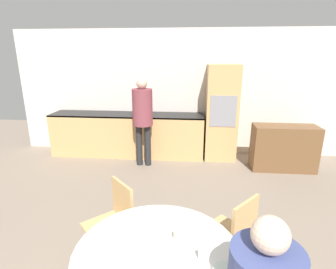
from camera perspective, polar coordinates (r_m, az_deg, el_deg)
The scene contains 10 objects.
wall_back at distance 5.66m, azimuth 1.94°, elevation 9.00°, with size 6.94×0.05×2.60m.
kitchen_counter at distance 5.65m, azimuth -8.76°, elevation 0.12°, with size 3.20×0.60×0.90m.
oven_unit at distance 5.41m, azimuth 11.54°, elevation 4.59°, with size 0.62×0.59×1.91m.
sideboard at distance 5.32m, azimuth 23.87°, elevation -2.67°, with size 1.14×0.45×0.84m.
chair_far_left at distance 2.79m, azimuth -11.59°, elevation -17.62°, with size 0.57×0.57×0.87m.
chair_far_right at distance 2.64m, azimuth 14.11°, elevation -20.03°, with size 0.56×0.56×0.87m.
person_standing at distance 4.92m, azimuth -5.55°, elevation 4.66°, with size 0.37×0.37×1.68m.
cup at distance 2.08m, azimuth 2.25°, elevation -21.01°, with size 0.07×0.07×0.08m.
bowl_near at distance 1.98m, azimuth -2.05°, elevation -23.97°, with size 0.14×0.14×0.05m.
salt_shaker at distance 1.94m, azimuth 7.08°, elevation -24.43°, with size 0.03×0.03×0.09m.
Camera 1 is at (0.33, -0.05, 2.06)m, focal length 28.00 mm.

